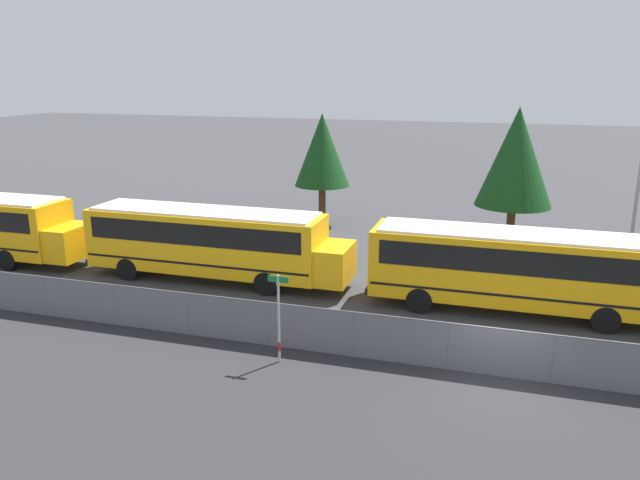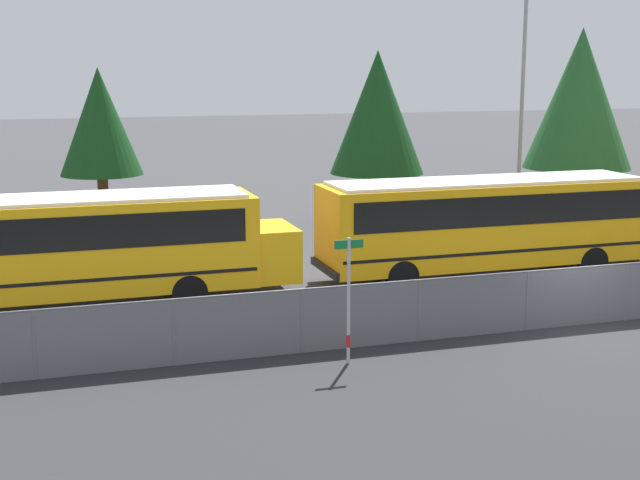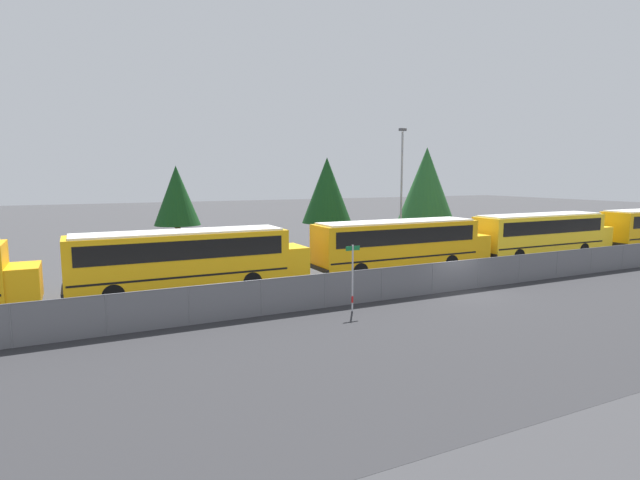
# 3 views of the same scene
# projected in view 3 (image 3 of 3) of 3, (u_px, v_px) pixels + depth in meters

# --- Properties ---
(ground_plane) EXTENTS (200.00, 200.00, 0.00)m
(ground_plane) POSITION_uv_depth(u_px,v_px,m) (455.00, 291.00, 26.36)
(ground_plane) COLOR #38383A
(road_strip) EXTENTS (111.21, 12.00, 0.01)m
(road_strip) POSITION_uv_depth(u_px,v_px,m) (552.00, 320.00, 21.02)
(road_strip) COLOR #2B2B2D
(road_strip) RESTS_ON ground_plane
(fence) EXTENTS (77.28, 0.07, 1.62)m
(fence) POSITION_uv_depth(u_px,v_px,m) (456.00, 276.00, 26.25)
(fence) COLOR #9EA0A5
(fence) RESTS_ON ground_plane
(school_bus_1) EXTENTS (12.33, 2.62, 3.25)m
(school_bus_1) POSITION_uv_depth(u_px,v_px,m) (187.00, 256.00, 25.74)
(school_bus_1) COLOR #EDA80F
(school_bus_1) RESTS_ON ground_plane
(school_bus_2) EXTENTS (12.33, 2.62, 3.25)m
(school_bus_2) POSITION_uv_depth(u_px,v_px,m) (400.00, 241.00, 31.48)
(school_bus_2) COLOR orange
(school_bus_2) RESTS_ON ground_plane
(school_bus_3) EXTENTS (12.33, 2.62, 3.25)m
(school_bus_3) POSITION_uv_depth(u_px,v_px,m) (542.00, 232.00, 37.05)
(school_bus_3) COLOR yellow
(school_bus_3) RESTS_ON ground_plane
(street_sign) EXTENTS (0.70, 0.09, 3.01)m
(street_sign) POSITION_uv_depth(u_px,v_px,m) (353.00, 276.00, 22.19)
(street_sign) COLOR #B7B7BC
(street_sign) RESTS_ON ground_plane
(light_pole) EXTENTS (0.60, 0.24, 9.75)m
(light_pole) POSITION_uv_depth(u_px,v_px,m) (401.00, 186.00, 39.70)
(light_pole) COLOR gray
(light_pole) RESTS_ON ground_plane
(tree_0) EXTENTS (3.96, 3.96, 7.50)m
(tree_0) POSITION_uv_depth(u_px,v_px,m) (327.00, 190.00, 39.40)
(tree_0) COLOR #51381E
(tree_0) RESTS_ON ground_plane
(tree_1) EXTENTS (4.85, 4.85, 8.52)m
(tree_1) POSITION_uv_depth(u_px,v_px,m) (426.00, 184.00, 43.74)
(tree_1) COLOR #51381E
(tree_1) RESTS_ON ground_plane
(tree_2) EXTENTS (3.36, 3.36, 6.80)m
(tree_2) POSITION_uv_depth(u_px,v_px,m) (177.00, 196.00, 36.58)
(tree_2) COLOR #51381E
(tree_2) RESTS_ON ground_plane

